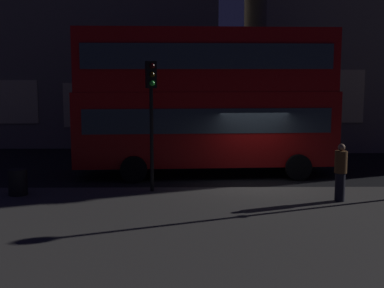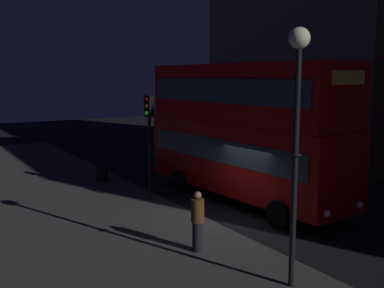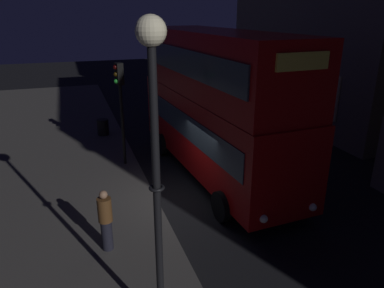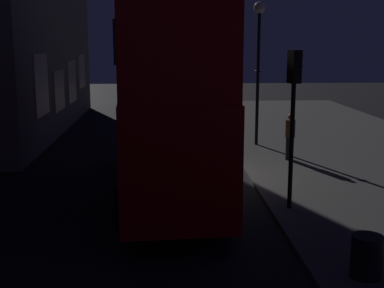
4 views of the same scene
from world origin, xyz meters
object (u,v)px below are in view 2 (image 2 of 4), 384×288
at_px(double_decker_bus, 243,126).
at_px(street_lamp, 297,106).
at_px(pedestrian, 198,221).
at_px(traffic_light_near_kerb, 149,125).
at_px(litter_bin, 102,172).

xyz_separation_m(double_decker_bus, street_lamp, (6.91, -3.94, 1.34)).
relative_size(street_lamp, pedestrian, 3.44).
distance_m(traffic_light_near_kerb, pedestrian, 6.26).
bearing_deg(litter_bin, double_decker_bus, 31.79).
xyz_separation_m(traffic_light_near_kerb, litter_bin, (-4.22, -0.44, -2.60)).
distance_m(double_decker_bus, traffic_light_near_kerb, 3.78).
distance_m(double_decker_bus, litter_bin, 7.56).
bearing_deg(double_decker_bus, street_lamp, -33.01).
bearing_deg(street_lamp, double_decker_bus, 150.30).
distance_m(traffic_light_near_kerb, street_lamp, 8.86).
relative_size(double_decker_bus, pedestrian, 5.74).
bearing_deg(litter_bin, pedestrian, -5.28).
relative_size(double_decker_bus, street_lamp, 1.67).
bearing_deg(pedestrian, double_decker_bus, -91.06).
distance_m(street_lamp, pedestrian, 4.60).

